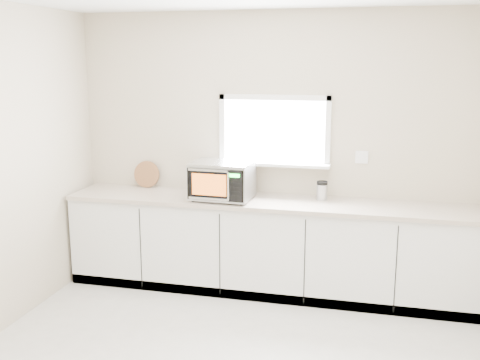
% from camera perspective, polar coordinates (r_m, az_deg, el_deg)
% --- Properties ---
extents(back_wall, '(4.00, 0.17, 2.70)m').
position_cam_1_polar(back_wall, '(5.57, 3.51, 3.13)').
color(back_wall, '#C5B29D').
rests_on(back_wall, ground).
extents(cabinets, '(3.92, 0.60, 0.88)m').
position_cam_1_polar(cabinets, '(5.51, 2.82, -6.87)').
color(cabinets, silver).
rests_on(cabinets, ground).
extents(countertop, '(3.92, 0.64, 0.04)m').
position_cam_1_polar(countertop, '(5.37, 2.85, -2.26)').
color(countertop, '#C1AF9F').
rests_on(countertop, cabinets).
extents(microwave, '(0.58, 0.48, 0.36)m').
position_cam_1_polar(microwave, '(5.35, -1.83, 0.01)').
color(microwave, black).
rests_on(microwave, countertop).
extents(knife_block, '(0.15, 0.22, 0.29)m').
position_cam_1_polar(knife_block, '(5.46, -0.49, -0.41)').
color(knife_block, '#412717').
rests_on(knife_block, countertop).
extents(cutting_board, '(0.28, 0.07, 0.28)m').
position_cam_1_polar(cutting_board, '(5.95, -9.46, 0.58)').
color(cutting_board, '#8F5D37').
rests_on(cutting_board, countertop).
extents(coffee_grinder, '(0.12, 0.12, 0.19)m').
position_cam_1_polar(coffee_grinder, '(5.40, 8.33, -1.06)').
color(coffee_grinder, '#AEB0B6').
rests_on(coffee_grinder, countertop).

